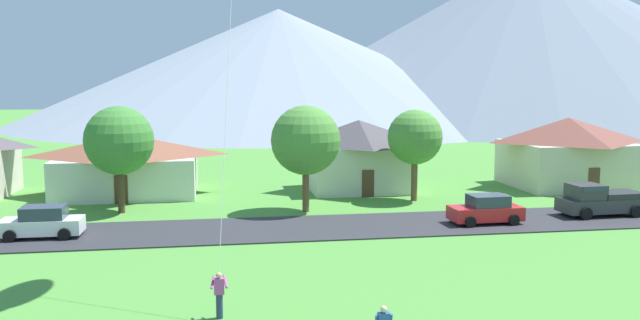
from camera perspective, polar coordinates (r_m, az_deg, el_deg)
road_strip at (r=36.92m, az=-4.74°, el=-6.11°), size 160.00×6.39×0.08m
mountain_far_west_ridge at (r=133.62m, az=-3.69°, el=8.26°), size 105.13×105.13×23.05m
mountain_central_ridge at (r=159.00m, az=17.91°, el=10.24°), size 134.42×134.42×37.01m
house_left_center at (r=55.26m, az=21.02°, el=0.76°), size 9.56×8.24×5.54m
house_right_center at (r=49.93m, az=3.43°, el=0.54°), size 8.09×6.83×5.44m
house_rightmost at (r=50.16m, az=-16.60°, el=-0.28°), size 10.72×8.59×4.47m
tree_near_left at (r=41.24m, az=-1.28°, el=1.74°), size 4.47×4.47×6.88m
tree_left_of_center at (r=42.78m, az=-17.32°, el=1.64°), size 4.37×4.37×6.86m
tree_right_of_center at (r=45.63m, az=8.39°, el=1.98°), size 3.85×3.85×6.44m
parked_car_white_west_end at (r=37.71m, az=-23.33°, el=-5.10°), size 4.21×2.11×1.68m
parked_car_red_mid_west at (r=39.28m, az=14.45°, el=-4.29°), size 4.26×2.20×1.68m
pickup_truck_charcoal_west_side at (r=43.75m, az=23.43°, el=-3.25°), size 5.27×2.48×1.99m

